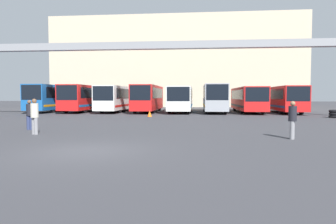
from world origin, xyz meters
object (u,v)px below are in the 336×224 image
bus_slot_3 (148,97)px  bus_slot_4 (181,98)px  bus_slot_1 (84,97)px  bus_slot_5 (214,97)px  traffic_cone (150,114)px  bus_slot_0 (57,97)px  tire_stack (335,114)px  bus_slot_7 (283,98)px  pedestrian_near_left (30,114)px  pedestrian_far_center (292,119)px  bus_slot_2 (118,97)px  pedestrian_mid_left (35,116)px  bus_slot_6 (247,98)px

bus_slot_3 → bus_slot_4: bearing=6.1°
bus_slot_1 → bus_slot_5: 16.04m
bus_slot_4 → traffic_cone: size_ratio=19.02×
bus_slot_0 → tire_stack: bearing=-16.0°
bus_slot_5 → traffic_cone: 10.43m
bus_slot_4 → bus_slot_7: bearing=-2.3°
pedestrian_near_left → bus_slot_0: bearing=81.4°
bus_slot_0 → bus_slot_7: bus_slot_0 is taller
pedestrian_far_center → tire_stack: (8.09, 14.21, -0.57)m
bus_slot_2 → bus_slot_7: (20.05, -1.04, -0.05)m
tire_stack → bus_slot_5: bearing=143.1°
bus_slot_2 → bus_slot_4: (8.02, -0.56, -0.06)m
bus_slot_1 → bus_slot_5: bearing=0.3°
traffic_cone → bus_slot_4: bearing=73.3°
bus_slot_1 → tire_stack: bearing=-16.2°
pedestrian_mid_left → tire_stack: 24.91m
bus_slot_3 → bus_slot_5: 8.02m
bus_slot_4 → traffic_cone: (-2.55, -8.49, -1.45)m
pedestrian_mid_left → pedestrian_near_left: size_ratio=1.06×
bus_slot_7 → tire_stack: size_ratio=9.97×
bus_slot_6 → pedestrian_near_left: bus_slot_6 is taller
pedestrian_near_left → tire_stack: pedestrian_near_left is taller
bus_slot_5 → tire_stack: (10.38, -7.78, -1.53)m
bus_slot_6 → tire_stack: bus_slot_6 is taller
bus_slot_0 → bus_slot_3: bus_slot_0 is taller
bus_slot_5 → pedestrian_far_center: bus_slot_5 is taller
bus_slot_1 → bus_slot_5: bus_slot_5 is taller
bus_slot_0 → bus_slot_4: bearing=-1.5°
bus_slot_5 → pedestrian_mid_left: bearing=-115.7°
bus_slot_3 → bus_slot_2: bearing=166.2°
pedestrian_mid_left → bus_slot_1: bearing=-52.5°
bus_slot_1 → pedestrian_mid_left: (5.67, -21.44, -0.89)m
bus_slot_0 → bus_slot_2: bus_slot_0 is taller
bus_slot_0 → tire_stack: (30.44, -8.73, -1.54)m
bus_slot_7 → pedestrian_far_center: bus_slot_7 is taller
bus_slot_6 → tire_stack: (6.37, -8.58, -1.35)m
bus_slot_2 → bus_slot_6: bus_slot_2 is taller
bus_slot_2 → bus_slot_4: 8.04m
bus_slot_4 → pedestrian_far_center: bus_slot_4 is taller
bus_slot_6 → tire_stack: 10.77m
pedestrian_near_left → tire_stack: size_ratio=1.67×
bus_slot_4 → bus_slot_5: size_ratio=1.10×
bus_slot_2 → pedestrian_mid_left: (1.66, -22.62, -0.83)m
bus_slot_0 → bus_slot_1: bearing=-14.5°
bus_slot_5 → traffic_cone: size_ratio=17.22×
bus_slot_2 → pedestrian_near_left: bus_slot_2 is taller
bus_slot_4 → pedestrian_near_left: (-7.84, -20.02, -0.82)m
bus_slot_2 → pedestrian_far_center: size_ratio=7.12×
bus_slot_5 → tire_stack: 13.07m
pedestrian_mid_left → bus_slot_3: bearing=-73.5°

